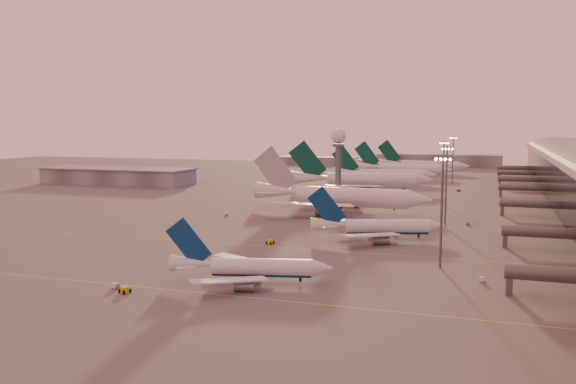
% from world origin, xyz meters
% --- Properties ---
extents(ground, '(700.00, 700.00, 0.00)m').
position_xyz_m(ground, '(0.00, 0.00, 0.00)').
color(ground, '#545251').
rests_on(ground, ground).
extents(taxiway_markings, '(180.00, 185.25, 0.02)m').
position_xyz_m(taxiway_markings, '(30.00, 56.00, 0.01)').
color(taxiway_markings, gold).
rests_on(taxiway_markings, ground).
extents(hangar, '(82.00, 27.00, 8.50)m').
position_xyz_m(hangar, '(-120.00, 140.00, 4.32)').
color(hangar, slate).
rests_on(hangar, ground).
extents(radar_tower, '(6.40, 6.40, 31.10)m').
position_xyz_m(radar_tower, '(5.00, 120.00, 20.95)').
color(radar_tower, '#55575C').
rests_on(radar_tower, ground).
extents(mast_a, '(3.60, 0.56, 25.00)m').
position_xyz_m(mast_a, '(58.00, 0.00, 13.74)').
color(mast_a, '#55575C').
rests_on(mast_a, ground).
extents(mast_b, '(3.60, 0.56, 25.00)m').
position_xyz_m(mast_b, '(55.00, 55.00, 13.74)').
color(mast_b, '#55575C').
rests_on(mast_b, ground).
extents(mast_c, '(3.60, 0.56, 25.00)m').
position_xyz_m(mast_c, '(50.00, 110.00, 13.74)').
color(mast_c, '#55575C').
rests_on(mast_c, ground).
extents(mast_d, '(3.60, 0.56, 25.00)m').
position_xyz_m(mast_d, '(48.00, 200.00, 13.74)').
color(mast_d, '#55575C').
rests_on(mast_d, ground).
extents(distant_horizon, '(165.00, 37.50, 9.00)m').
position_xyz_m(distant_horizon, '(2.62, 325.14, 3.89)').
color(distant_horizon, slate).
rests_on(distant_horizon, ground).
extents(narrowbody_near, '(33.11, 26.12, 13.14)m').
position_xyz_m(narrowbody_near, '(23.00, -25.30, 2.66)').
color(narrowbody_near, silver).
rests_on(narrowbody_near, ground).
extents(narrowbody_mid, '(36.60, 28.71, 14.83)m').
position_xyz_m(narrowbody_mid, '(38.92, 28.41, 3.00)').
color(narrowbody_mid, silver).
rests_on(narrowbody_mid, ground).
extents(widebody_white, '(66.99, 53.57, 23.55)m').
position_xyz_m(widebody_white, '(16.47, 77.08, 4.08)').
color(widebody_white, silver).
rests_on(widebody_white, ground).
extents(greentail_a, '(64.40, 51.25, 24.08)m').
position_xyz_m(greentail_a, '(11.06, 140.91, 4.25)').
color(greentail_a, silver).
rests_on(greentail_a, ground).
extents(greentail_b, '(55.08, 44.23, 20.06)m').
position_xyz_m(greentail_b, '(13.88, 186.65, 3.54)').
color(greentail_b, silver).
rests_on(greentail_b, ground).
extents(greentail_c, '(58.90, 47.36, 21.41)m').
position_xyz_m(greentail_c, '(18.06, 226.47, 3.78)').
color(greentail_c, silver).
rests_on(greentail_c, ground).
extents(greentail_d, '(58.66, 47.23, 21.30)m').
position_xyz_m(greentail_d, '(26.03, 261.61, 3.76)').
color(greentail_d, silver).
rests_on(greentail_d, ground).
extents(gsv_truck_a, '(5.62, 2.30, 2.23)m').
position_xyz_m(gsv_truck_a, '(0.15, -37.63, 1.14)').
color(gsv_truck_a, silver).
rests_on(gsv_truck_a, ground).
extents(gsv_tug_near, '(3.66, 4.55, 1.13)m').
position_xyz_m(gsv_tug_near, '(3.36, -39.84, 0.58)').
color(gsv_tug_near, gold).
rests_on(gsv_tug_near, ground).
extents(gsv_catering_a, '(5.08, 2.59, 4.07)m').
position_xyz_m(gsv_catering_a, '(67.15, -9.79, 2.04)').
color(gsv_catering_a, silver).
rests_on(gsv_catering_a, ground).
extents(gsv_tug_mid, '(4.33, 3.32, 1.09)m').
position_xyz_m(gsv_tug_mid, '(13.06, 12.95, 0.56)').
color(gsv_tug_mid, gold).
rests_on(gsv_tug_mid, ground).
extents(gsv_truck_b, '(4.85, 2.03, 1.92)m').
position_xyz_m(gsv_truck_b, '(43.18, 34.80, 0.98)').
color(gsv_truck_b, silver).
rests_on(gsv_truck_b, ground).
extents(gsv_truck_c, '(5.82, 3.55, 2.21)m').
position_xyz_m(gsv_truck_c, '(-18.30, 55.16, 1.13)').
color(gsv_truck_c, gold).
rests_on(gsv_truck_c, ground).
extents(gsv_catering_b, '(5.05, 2.97, 3.88)m').
position_xyz_m(gsv_catering_b, '(61.72, 60.71, 1.94)').
color(gsv_catering_b, slate).
rests_on(gsv_catering_b, ground).
extents(gsv_tug_far, '(4.33, 4.58, 1.13)m').
position_xyz_m(gsv_tug_far, '(17.32, 106.39, 0.58)').
color(gsv_tug_far, silver).
rests_on(gsv_tug_far, ground).
extents(gsv_truck_d, '(1.92, 4.95, 1.99)m').
position_xyz_m(gsv_truck_d, '(-15.25, 119.81, 1.02)').
color(gsv_truck_d, silver).
rests_on(gsv_truck_d, ground).
extents(gsv_tug_hangar, '(3.86, 2.99, 0.97)m').
position_xyz_m(gsv_tug_hangar, '(53.65, 159.04, 0.50)').
color(gsv_tug_hangar, slate).
rests_on(gsv_tug_hangar, ground).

